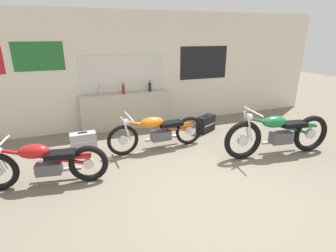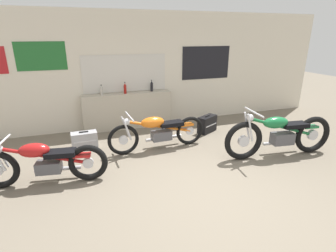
# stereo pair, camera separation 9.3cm
# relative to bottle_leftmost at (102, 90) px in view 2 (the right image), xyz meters

# --- Properties ---
(ground_plane) EXTENTS (24.00, 24.00, 0.00)m
(ground_plane) POSITION_rel_bottle_leftmost_xyz_m (1.23, -3.36, -1.00)
(ground_plane) COLOR #706656
(wall_back) EXTENTS (10.00, 0.07, 2.80)m
(wall_back) POSITION_rel_bottle_leftmost_xyz_m (1.21, 0.18, 0.40)
(wall_back) COLOR beige
(wall_back) RESTS_ON ground_plane
(sill_counter) EXTENTS (2.19, 0.28, 0.89)m
(sill_counter) POSITION_rel_bottle_leftmost_xyz_m (0.60, 0.00, -0.55)
(sill_counter) COLOR #B7AD99
(sill_counter) RESTS_ON ground_plane
(bottle_leftmost) EXTENTS (0.07, 0.07, 0.25)m
(bottle_leftmost) POSITION_rel_bottle_leftmost_xyz_m (0.00, 0.00, 0.00)
(bottle_leftmost) COLOR #B7B2A8
(bottle_leftmost) RESTS_ON sill_counter
(bottle_left_center) EXTENTS (0.07, 0.07, 0.28)m
(bottle_left_center) POSITION_rel_bottle_leftmost_xyz_m (0.55, -0.02, 0.02)
(bottle_left_center) COLOR maroon
(bottle_left_center) RESTS_ON sill_counter
(bottle_center) EXTENTS (0.07, 0.07, 0.28)m
(bottle_center) POSITION_rel_bottle_leftmost_xyz_m (1.24, 0.03, 0.02)
(bottle_center) COLOR black
(bottle_center) RESTS_ON sill_counter
(motorcycle_red) EXTENTS (1.94, 0.64, 0.77)m
(motorcycle_red) POSITION_rel_bottle_leftmost_xyz_m (-1.14, -2.21, -0.62)
(motorcycle_red) COLOR black
(motorcycle_red) RESTS_ON ground_plane
(motorcycle_green) EXTENTS (2.23, 0.64, 0.94)m
(motorcycle_green) POSITION_rel_bottle_leftmost_xyz_m (3.04, -2.56, -0.56)
(motorcycle_green) COLOR black
(motorcycle_green) RESTS_ON ground_plane
(motorcycle_orange) EXTENTS (2.05, 0.64, 0.79)m
(motorcycle_orange) POSITION_rel_bottle_leftmost_xyz_m (0.93, -1.51, -0.60)
(motorcycle_orange) COLOR black
(motorcycle_orange) RESTS_ON ground_plane
(hard_case_silver) EXTENTS (0.53, 0.27, 0.35)m
(hard_case_silver) POSITION_rel_bottle_leftmost_xyz_m (-0.51, -0.89, -0.84)
(hard_case_silver) COLOR #9E9EA3
(hard_case_silver) RESTS_ON ground_plane
(hard_case_black) EXTENTS (0.56, 0.45, 0.42)m
(hard_case_black) POSITION_rel_bottle_leftmost_xyz_m (2.35, -0.92, -0.80)
(hard_case_black) COLOR black
(hard_case_black) RESTS_ON ground_plane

